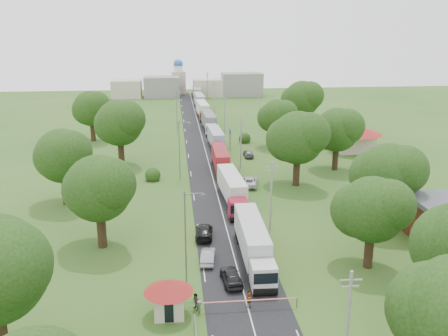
{
  "coord_description": "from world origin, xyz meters",
  "views": [
    {
      "loc": [
        -6.34,
        -64.61,
        25.39
      ],
      "look_at": [
        1.45,
        10.86,
        3.0
      ],
      "focal_mm": 40.0,
      "sensor_mm": 36.0,
      "label": 1
    }
  ],
  "objects": [
    {
      "name": "tree_3",
      "position": [
        19.99,
        -7.84,
        7.22
      ],
      "size": [
        8.8,
        8.8,
        11.07
      ],
      "color": "#382616",
      "rests_on": "ground"
    },
    {
      "name": "house_brick",
      "position": [
        26.0,
        -12.0,
        2.65
      ],
      "size": [
        8.6,
        6.6,
        5.2
      ],
      "color": "maroon",
      "rests_on": "ground"
    },
    {
      "name": "truck_0",
      "position": [
        1.95,
        -15.28,
        2.19
      ],
      "size": [
        2.7,
        14.92,
        4.13
      ],
      "color": "silver",
      "rests_on": "ground"
    },
    {
      "name": "pole_3",
      "position": [
        5.5,
        49.0,
        4.68
      ],
      "size": [
        1.6,
        0.24,
        9.0
      ],
      "color": "gray",
      "rests_on": "ground"
    },
    {
      "name": "pole_4",
      "position": [
        5.5,
        77.0,
        4.68
      ],
      "size": [
        1.6,
        0.24,
        9.0
      ],
      "color": "gray",
      "rests_on": "ground"
    },
    {
      "name": "house_cream",
      "position": [
        30.0,
        30.0,
        3.64
      ],
      "size": [
        10.08,
        10.08,
        5.8
      ],
      "color": "#BCB29C",
      "rests_on": "ground"
    },
    {
      "name": "pole_2",
      "position": [
        5.5,
        21.0,
        4.68
      ],
      "size": [
        1.6,
        0.24,
        9.0
      ],
      "color": "gray",
      "rests_on": "ground"
    },
    {
      "name": "pole_0",
      "position": [
        5.5,
        -35.0,
        4.68
      ],
      "size": [
        1.6,
        0.24,
        9.0
      ],
      "color": "gray",
      "rests_on": "ground"
    },
    {
      "name": "tree_12",
      "position": [
        -16.01,
        25.17,
        7.85
      ],
      "size": [
        9.6,
        9.6,
        12.05
      ],
      "color": "#382616",
      "rests_on": "ground"
    },
    {
      "name": "pole_1",
      "position": [
        5.5,
        -7.0,
        4.68
      ],
      "size": [
        1.6,
        0.24,
        9.0
      ],
      "color": "gray",
      "rests_on": "ground"
    },
    {
      "name": "distant_town",
      "position": [
        0.68,
        110.0,
        3.49
      ],
      "size": [
        52.0,
        8.0,
        8.0
      ],
      "color": "gray",
      "rests_on": "ground"
    },
    {
      "name": "truck_7",
      "position": [
        1.9,
        103.99,
        2.04
      ],
      "size": [
        2.39,
        13.84,
        3.84
      ],
      "color": "#AAAAAA",
      "rests_on": "ground"
    },
    {
      "name": "car_verge_near",
      "position": [
        5.5,
        10.47,
        0.75
      ],
      "size": [
        3.46,
        5.78,
        1.5
      ],
      "primitive_type": "imported",
      "rotation": [
        0.0,
        0.0,
        2.95
      ],
      "color": "silver",
      "rests_on": "ground"
    },
    {
      "name": "guard_booth",
      "position": [
        -7.2,
        -25.0,
        2.16
      ],
      "size": [
        4.4,
        4.4,
        3.45
      ],
      "color": "#BCB29C",
      "rests_on": "ground"
    },
    {
      "name": "ground",
      "position": [
        0.0,
        0.0,
        0.0
      ],
      "size": [
        260.0,
        260.0,
        0.0
      ],
      "primitive_type": "plane",
      "color": "#2A551C",
      "rests_on": "ground"
    },
    {
      "name": "lamp_0",
      "position": [
        -5.35,
        -20.0,
        5.55
      ],
      "size": [
        2.03,
        0.22,
        10.0
      ],
      "color": "slate",
      "rests_on": "ground"
    },
    {
      "name": "lamp_1",
      "position": [
        -5.35,
        15.0,
        5.55
      ],
      "size": [
        2.03,
        0.22,
        10.0
      ],
      "color": "slate",
      "rests_on": "ground"
    },
    {
      "name": "truck_2",
      "position": [
        1.7,
        18.86,
        2.02
      ],
      "size": [
        2.4,
        13.74,
        3.81
      ],
      "color": "gold",
      "rests_on": "ground"
    },
    {
      "name": "tree_2",
      "position": [
        13.99,
        -17.86,
        6.6
      ],
      "size": [
        8.0,
        8.0,
        10.1
      ],
      "color": "#382616",
      "rests_on": "ground"
    },
    {
      "name": "truck_4",
      "position": [
        2.2,
        53.12,
        2.15
      ],
      "size": [
        3.04,
        14.66,
        4.05
      ],
      "color": "silver",
      "rests_on": "ground"
    },
    {
      "name": "tree_11",
      "position": [
        -22.01,
        5.16,
        7.22
      ],
      "size": [
        8.8,
        8.8,
        11.07
      ],
      "color": "#382616",
      "rests_on": "ground"
    },
    {
      "name": "church",
      "position": [
        -4.0,
        118.0,
        5.39
      ],
      "size": [
        5.0,
        5.0,
        12.3
      ],
      "color": "#BCB29C",
      "rests_on": "ground"
    },
    {
      "name": "lamp_2",
      "position": [
        -5.35,
        50.0,
        5.55
      ],
      "size": [
        2.03,
        0.22,
        10.0
      ],
      "color": "slate",
      "rests_on": "ground"
    },
    {
      "name": "truck_5",
      "position": [
        1.75,
        70.04,
        2.13
      ],
      "size": [
        3.2,
        14.55,
        4.02
      ],
      "color": "#AC2B1A",
      "rests_on": "ground"
    },
    {
      "name": "car_lane_rear",
      "position": [
        -3.0,
        -8.55,
        0.73
      ],
      "size": [
        2.51,
        5.21,
        1.46
      ],
      "primitive_type": "imported",
      "rotation": [
        0.0,
        0.0,
        3.05
      ],
      "color": "black",
      "rests_on": "ground"
    },
    {
      "name": "tree_4",
      "position": [
        12.99,
        10.17,
        7.85
      ],
      "size": [
        9.6,
        9.6,
        12.05
      ],
      "color": "#382616",
      "rests_on": "ground"
    },
    {
      "name": "boom_barrier",
      "position": [
        -1.36,
        -25.0,
        0.89
      ],
      "size": [
        9.22,
        0.35,
        1.18
      ],
      "color": "slate",
      "rests_on": "ground"
    },
    {
      "name": "tree_10",
      "position": [
        -15.01,
        -9.84,
        7.22
      ],
      "size": [
        8.8,
        8.8,
        11.07
      ],
      "color": "#382616",
      "rests_on": "ground"
    },
    {
      "name": "truck_3",
      "position": [
        2.33,
        35.23,
        2.01
      ],
      "size": [
        2.75,
        13.7,
        3.79
      ],
      "color": "navy",
      "rests_on": "ground"
    },
    {
      "name": "tree_7",
      "position": [
        23.99,
        50.17,
        7.85
      ],
      "size": [
        9.6,
        9.6,
        12.05
      ],
      "color": "#382616",
      "rests_on": "ground"
    },
    {
      "name": "pedestrian_near",
      "position": [
        0.12,
        -24.5,
        0.84
      ],
      "size": [
        0.73,
        0.67,
        1.68
      ],
      "primitive_type": "imported",
      "rotation": [
        0.0,
        0.0,
        0.58
      ],
      "color": "gray",
      "rests_on": "ground"
    },
    {
      "name": "pole_5",
      "position": [
        5.5,
        105.0,
        4.68
      ],
      "size": [
        1.6,
        0.24,
        9.0
      ],
      "color": "gray",
      "rests_on": "ground"
    },
    {
      "name": "tree_5",
      "position": [
        21.99,
        18.16,
        7.22
      ],
      "size": [
        8.8,
        8.8,
        11.07
      ],
      "color": "#382616",
      "rests_on": "ground"
    },
    {
      "name": "truck_6",
      "position": [
        1.76,
        86.26,
        2.11
      ],
      "size": [
        2.97,
        14.42,
        3.99
      ],
      "color": "#225A38",
      "rests_on": "ground"
    },
    {
      "name": "tree_13",
      "position": [
        -24.01,
        45.16,
        7.22
      ],
      "size": [
        8.8,
        8.8,
        11.07
      ],
      "color": "#382616",
      "rests_on": "ground"
    },
    {
      "name": "info_sign",
      "position": [
        5.2,
        35.0,
        3.0
      ],
      "size": [
        0.12,
        3.1,
        4.1
      ],
      "color": "slate",
      "rests_on": "ground"
    },
    {
      "name": "car_lane_mid",
      "position": [
        -3.0,
        -15.13,
        0.68
      ],
      "size": [
        2.0,
        4.31,
        1.37
      ],
      "primitive_type": "imported",
      "rotation": [
        0.0,
        0.0,
        3.01
      ],
      "color": "gray",
      "rests_on": "ground"
    },
    {
      "name": "pedestrian_booth",
      "position": [
        -4.8,
        -24.49,
        0.81
      ],
      "size": [
        0.92,
        0.99,
        1.62
      ],
      "primitive_type": "imported",
      "rotation": [
        0.0,
        0.0,
        -1.06
      ],
      "color": "gray",
      "rests_on": "ground"
    },
    {
      "name": "road",
      "position": [
        0.0,
        20.0,
        0.0
      ],
      "size": [
        8.0,
        200.0,
        0.04
      ],
      "primitive_type": "cube",
      "color": "black",
      "rests_on": "ground"
    },
    {
      "name": "tree_6",
      "position": [
        14.99,
        35.14,
        6.6
      ],
      "size": [
        8.0,
        8.0,
        10.1
      ],
      "color": "#382616",
      "rests_on": "ground"
    },
    {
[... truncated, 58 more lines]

